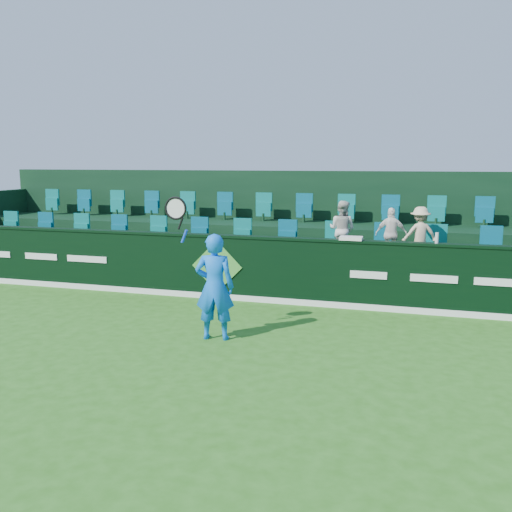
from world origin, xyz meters
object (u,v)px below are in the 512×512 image
(tennis_player, at_px, (214,286))
(spectator_middle, at_px, (391,234))
(drinks_bottle, at_px, (437,238))
(spectator_left, at_px, (342,229))
(towel, at_px, (351,238))
(spectator_right, at_px, (420,234))

(tennis_player, xyz_separation_m, spectator_middle, (2.52, 3.75, 0.47))
(spectator_middle, height_order, drinks_bottle, spectator_middle)
(spectator_left, distance_m, towel, 1.17)
(tennis_player, bearing_deg, spectator_right, 50.49)
(drinks_bottle, bearing_deg, spectator_middle, 128.56)
(spectator_left, height_order, towel, spectator_left)
(spectator_left, xyz_separation_m, towel, (0.34, -1.12, -0.03))
(drinks_bottle, bearing_deg, spectator_left, 149.79)
(tennis_player, bearing_deg, spectator_left, 68.34)
(towel, bearing_deg, spectator_middle, 58.39)
(spectator_right, relative_size, drinks_bottle, 5.63)
(spectator_right, xyz_separation_m, towel, (-1.26, -1.12, 0.01))
(tennis_player, height_order, drinks_bottle, tennis_player)
(spectator_left, xyz_separation_m, spectator_middle, (1.03, 0.00, -0.06))
(spectator_right, bearing_deg, drinks_bottle, 88.76)
(towel, distance_m, drinks_bottle, 1.58)
(spectator_left, relative_size, spectator_right, 1.08)
(tennis_player, distance_m, spectator_middle, 4.55)
(spectator_left, height_order, spectator_middle, spectator_left)
(spectator_left, relative_size, drinks_bottle, 6.09)
(spectator_left, bearing_deg, tennis_player, 86.24)
(spectator_middle, bearing_deg, tennis_player, 52.82)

